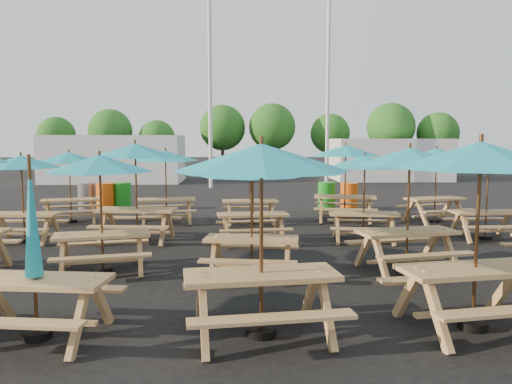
{
  "coord_description": "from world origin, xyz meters",
  "views": [
    {
      "loc": [
        -0.43,
        -12.35,
        2.57
      ],
      "look_at": [
        0.0,
        1.5,
        1.1
      ],
      "focal_mm": 35.0,
      "sensor_mm": 36.0,
      "label": 1
    }
  ],
  "objects_px": {
    "picnic_unit_6": "(135,156)",
    "picnic_unit_9": "(252,174)",
    "picnic_unit_7": "(166,160)",
    "picnic_unit_15": "(346,155)",
    "picnic_unit_12": "(480,166)",
    "picnic_unit_2": "(21,167)",
    "picnic_unit_10": "(253,166)",
    "picnic_unit_14": "(365,166)",
    "waste_bin_3": "(326,196)",
    "picnic_unit_3": "(69,161)",
    "picnic_unit_11": "(250,163)",
    "picnic_unit_19": "(437,158)",
    "waste_bin_0": "(87,197)",
    "picnic_unit_4": "(34,264)",
    "waste_bin_4": "(349,197)",
    "waste_bin_2": "(123,196)",
    "picnic_unit_5": "(100,170)",
    "picnic_unit_18": "(489,166)",
    "picnic_unit_13": "(410,164)",
    "picnic_unit_8": "(261,169)",
    "waste_bin_1": "(105,197)"
  },
  "relations": [
    {
      "from": "picnic_unit_6",
      "to": "picnic_unit_9",
      "type": "xyz_separation_m",
      "value": [
        2.82,
        -3.34,
        -0.23
      ]
    },
    {
      "from": "picnic_unit_7",
      "to": "picnic_unit_15",
      "type": "distance_m",
      "value": 5.56
    },
    {
      "from": "picnic_unit_9",
      "to": "picnic_unit_12",
      "type": "distance_m",
      "value": 4.02
    },
    {
      "from": "picnic_unit_2",
      "to": "picnic_unit_10",
      "type": "relative_size",
      "value": 0.99
    },
    {
      "from": "picnic_unit_7",
      "to": "picnic_unit_14",
      "type": "bearing_deg",
      "value": -38.37
    },
    {
      "from": "picnic_unit_9",
      "to": "picnic_unit_14",
      "type": "bearing_deg",
      "value": 55.16
    },
    {
      "from": "waste_bin_3",
      "to": "picnic_unit_3",
      "type": "bearing_deg",
      "value": -162.72
    },
    {
      "from": "picnic_unit_11",
      "to": "picnic_unit_14",
      "type": "height_order",
      "value": "picnic_unit_14"
    },
    {
      "from": "picnic_unit_19",
      "to": "waste_bin_0",
      "type": "bearing_deg",
      "value": 149.33
    },
    {
      "from": "picnic_unit_11",
      "to": "picnic_unit_10",
      "type": "bearing_deg",
      "value": -93.73
    },
    {
      "from": "picnic_unit_4",
      "to": "waste_bin_0",
      "type": "bearing_deg",
      "value": 110.68
    },
    {
      "from": "picnic_unit_3",
      "to": "picnic_unit_12",
      "type": "height_order",
      "value": "picnic_unit_12"
    },
    {
      "from": "waste_bin_3",
      "to": "waste_bin_4",
      "type": "xyz_separation_m",
      "value": [
        0.77,
        -0.32,
        0.0
      ]
    },
    {
      "from": "picnic_unit_15",
      "to": "waste_bin_2",
      "type": "height_order",
      "value": "picnic_unit_15"
    },
    {
      "from": "picnic_unit_4",
      "to": "waste_bin_2",
      "type": "distance_m",
      "value": 11.91
    },
    {
      "from": "waste_bin_0",
      "to": "waste_bin_4",
      "type": "relative_size",
      "value": 1.0
    },
    {
      "from": "waste_bin_0",
      "to": "picnic_unit_10",
      "type": "bearing_deg",
      "value": -45.0
    },
    {
      "from": "picnic_unit_6",
      "to": "picnic_unit_7",
      "type": "distance_m",
      "value": 2.81
    },
    {
      "from": "picnic_unit_4",
      "to": "picnic_unit_5",
      "type": "xyz_separation_m",
      "value": [
        -0.03,
        3.23,
        1.0
      ]
    },
    {
      "from": "picnic_unit_18",
      "to": "picnic_unit_4",
      "type": "bearing_deg",
      "value": -146.2
    },
    {
      "from": "picnic_unit_9",
      "to": "picnic_unit_15",
      "type": "xyz_separation_m",
      "value": [
        3.06,
        6.23,
        0.16
      ]
    },
    {
      "from": "picnic_unit_5",
      "to": "picnic_unit_13",
      "type": "xyz_separation_m",
      "value": [
        5.9,
        -0.12,
        0.12
      ]
    },
    {
      "from": "picnic_unit_4",
      "to": "waste_bin_2",
      "type": "relative_size",
      "value": 2.37
    },
    {
      "from": "picnic_unit_8",
      "to": "waste_bin_0",
      "type": "bearing_deg",
      "value": 108.43
    },
    {
      "from": "waste_bin_1",
      "to": "waste_bin_3",
      "type": "height_order",
      "value": "same"
    },
    {
      "from": "waste_bin_2",
      "to": "picnic_unit_6",
      "type": "bearing_deg",
      "value": -73.37
    },
    {
      "from": "waste_bin_3",
      "to": "picnic_unit_2",
      "type": "bearing_deg",
      "value": -147.25
    },
    {
      "from": "picnic_unit_5",
      "to": "picnic_unit_11",
      "type": "bearing_deg",
      "value": 49.01
    },
    {
      "from": "picnic_unit_12",
      "to": "picnic_unit_15",
      "type": "height_order",
      "value": "picnic_unit_12"
    },
    {
      "from": "picnic_unit_9",
      "to": "picnic_unit_15",
      "type": "relative_size",
      "value": 0.9
    },
    {
      "from": "picnic_unit_4",
      "to": "picnic_unit_7",
      "type": "bearing_deg",
      "value": 94.49
    },
    {
      "from": "picnic_unit_5",
      "to": "waste_bin_2",
      "type": "height_order",
      "value": "picnic_unit_5"
    },
    {
      "from": "picnic_unit_3",
      "to": "picnic_unit_14",
      "type": "bearing_deg",
      "value": -36.21
    },
    {
      "from": "picnic_unit_5",
      "to": "waste_bin_0",
      "type": "relative_size",
      "value": 2.45
    },
    {
      "from": "picnic_unit_18",
      "to": "waste_bin_2",
      "type": "bearing_deg",
      "value": 151.29
    },
    {
      "from": "picnic_unit_8",
      "to": "picnic_unit_11",
      "type": "distance_m",
      "value": 8.82
    },
    {
      "from": "picnic_unit_11",
      "to": "picnic_unit_9",
      "type": "bearing_deg",
      "value": -94.77
    },
    {
      "from": "waste_bin_3",
      "to": "picnic_unit_5",
      "type": "bearing_deg",
      "value": -124.46
    },
    {
      "from": "picnic_unit_3",
      "to": "waste_bin_0",
      "type": "relative_size",
      "value": 2.41
    },
    {
      "from": "picnic_unit_7",
      "to": "waste_bin_3",
      "type": "bearing_deg",
      "value": 17.24
    },
    {
      "from": "picnic_unit_6",
      "to": "picnic_unit_15",
      "type": "relative_size",
      "value": 1.0
    },
    {
      "from": "waste_bin_2",
      "to": "picnic_unit_15",
      "type": "bearing_deg",
      "value": -19.63
    },
    {
      "from": "picnic_unit_15",
      "to": "waste_bin_4",
      "type": "relative_size",
      "value": 2.48
    },
    {
      "from": "picnic_unit_12",
      "to": "picnic_unit_11",
      "type": "bearing_deg",
      "value": 98.54
    },
    {
      "from": "picnic_unit_8",
      "to": "waste_bin_1",
      "type": "relative_size",
      "value": 2.55
    },
    {
      "from": "picnic_unit_7",
      "to": "waste_bin_2",
      "type": "distance_m",
      "value": 3.73
    },
    {
      "from": "picnic_unit_11",
      "to": "picnic_unit_15",
      "type": "xyz_separation_m",
      "value": [
        2.97,
        0.28,
        0.24
      ]
    },
    {
      "from": "picnic_unit_18",
      "to": "waste_bin_4",
      "type": "distance_m",
      "value": 5.9
    },
    {
      "from": "picnic_unit_2",
      "to": "picnic_unit_4",
      "type": "distance_m",
      "value": 6.85
    },
    {
      "from": "picnic_unit_9",
      "to": "picnic_unit_10",
      "type": "bearing_deg",
      "value": 95.99
    }
  ]
}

